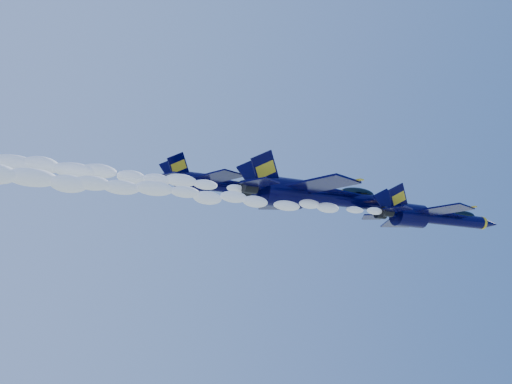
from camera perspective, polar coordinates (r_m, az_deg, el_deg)
name	(u,v)px	position (r m, az deg, el deg)	size (l,w,h in m)	color
jet_lead	(433,217)	(77.17, 13.98, -1.96)	(15.77, 12.93, 5.86)	black
smoke_trail_jet_lead	(189,194)	(63.45, -5.37, -0.16)	(41.13, 1.76, 1.58)	white
jet_second	(316,195)	(73.12, 4.82, -0.25)	(19.70, 16.16, 7.32)	black
smoke_trail_jet_second	(22,165)	(63.72, -18.24, 2.06)	(41.13, 2.19, 1.98)	white
jet_third	(219,185)	(77.11, -3.00, 0.55)	(15.35, 12.59, 5.70)	black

